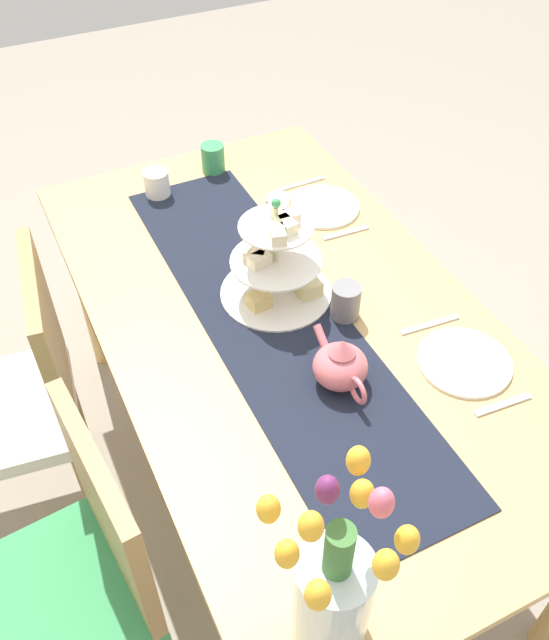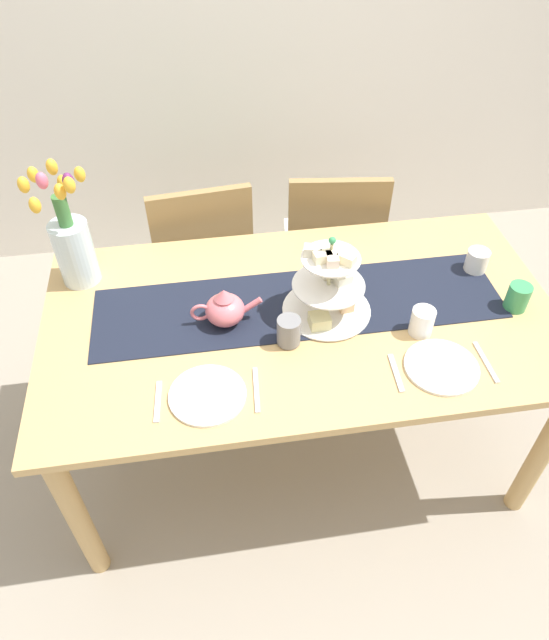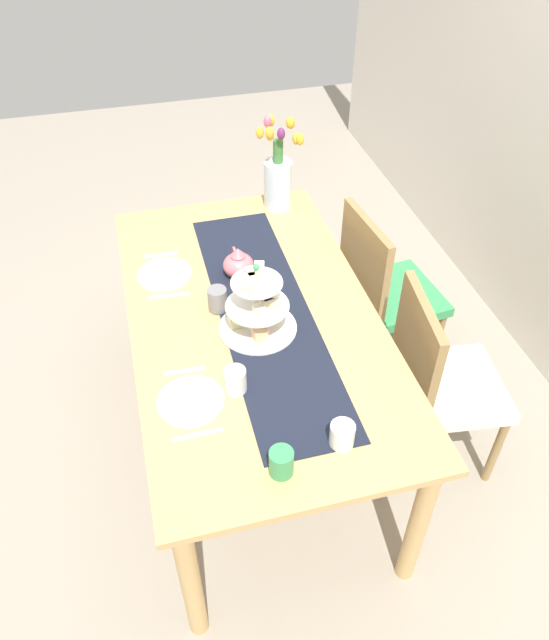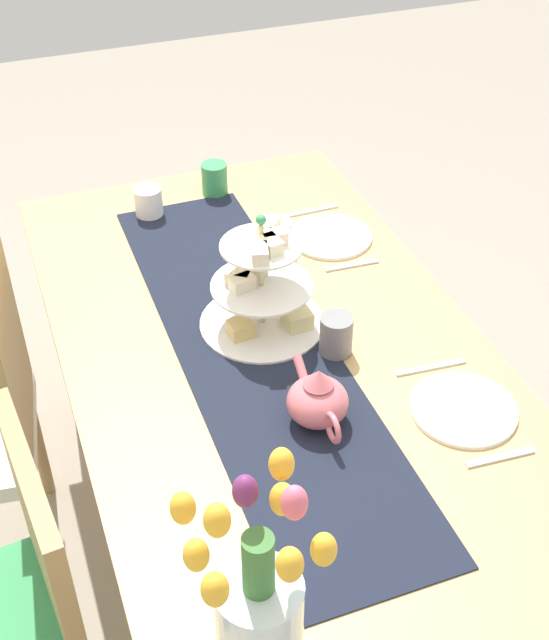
{
  "view_description": "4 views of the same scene",
  "coord_description": "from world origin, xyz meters",
  "px_view_note": "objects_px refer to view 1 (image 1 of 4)",
  "views": [
    {
      "loc": [
        -1.14,
        0.6,
        2.01
      ],
      "look_at": [
        -0.05,
        0.07,
        0.82
      ],
      "focal_mm": 38.35,
      "sensor_mm": 36.0,
      "label": 1
    },
    {
      "loc": [
        -0.31,
        -1.38,
        2.11
      ],
      "look_at": [
        -0.1,
        -0.04,
        0.79
      ],
      "focal_mm": 32.29,
      "sensor_mm": 36.0,
      "label": 2
    },
    {
      "loc": [
        1.76,
        -0.37,
        2.37
      ],
      "look_at": [
        0.1,
        0.06,
        0.81
      ],
      "focal_mm": 34.34,
      "sensor_mm": 36.0,
      "label": 3
    },
    {
      "loc": [
        -1.42,
        0.53,
        2.05
      ],
      "look_at": [
        0.01,
        -0.0,
        0.84
      ],
      "focal_mm": 47.83,
      "sensor_mm": 36.0,
      "label": 4
    }
  ],
  "objects_px": {
    "cream_jug": "(157,184)",
    "mug_grey": "(346,301)",
    "teapot": "(341,365)",
    "mug_white_text": "(279,211)",
    "knife_left": "(430,325)",
    "fork_right": "(346,233)",
    "chair_right": "(22,393)",
    "dinner_plate_right": "(323,207)",
    "dining_table": "(289,340)",
    "fork_left": "(503,405)",
    "knife_right": "(301,184)",
    "tulip_vase": "(333,588)",
    "dinner_plate_left": "(464,362)",
    "mug_orange": "(213,158)",
    "chair_left": "(74,577)",
    "tiered_cake_stand": "(277,265)"
  },
  "relations": [
    {
      "from": "fork_right",
      "to": "knife_right",
      "type": "distance_m",
      "value": 0.29
    },
    {
      "from": "chair_right",
      "to": "teapot",
      "type": "height_order",
      "value": "chair_right"
    },
    {
      "from": "mug_grey",
      "to": "dining_table",
      "type": "bearing_deg",
      "value": 61.76
    },
    {
      "from": "cream_jug",
      "to": "knife_right",
      "type": "height_order",
      "value": "cream_jug"
    },
    {
      "from": "chair_right",
      "to": "tulip_vase",
      "type": "height_order",
      "value": "tulip_vase"
    },
    {
      "from": "chair_right",
      "to": "fork_right",
      "type": "distance_m",
      "value": 1.05
    },
    {
      "from": "dining_table",
      "to": "dinner_plate_left",
      "type": "distance_m",
      "value": 0.47
    },
    {
      "from": "tiered_cake_stand",
      "to": "mug_white_text",
      "type": "bearing_deg",
      "value": -26.93
    },
    {
      "from": "chair_right",
      "to": "dinner_plate_right",
      "type": "bearing_deg",
      "value": -84.51
    },
    {
      "from": "dinner_plate_left",
      "to": "tiered_cake_stand",
      "type": "bearing_deg",
      "value": 35.52
    },
    {
      "from": "mug_orange",
      "to": "chair_right",
      "type": "bearing_deg",
      "value": 119.32
    },
    {
      "from": "knife_left",
      "to": "fork_right",
      "type": "bearing_deg",
      "value": 0.0
    },
    {
      "from": "cream_jug",
      "to": "mug_orange",
      "type": "xyz_separation_m",
      "value": [
        0.05,
        -0.21,
        0.01
      ]
    },
    {
      "from": "teapot",
      "to": "dinner_plate_left",
      "type": "distance_m",
      "value": 0.32
    },
    {
      "from": "dinner_plate_right",
      "to": "tulip_vase",
      "type": "bearing_deg",
      "value": 151.76
    },
    {
      "from": "chair_left",
      "to": "knife_left",
      "type": "xyz_separation_m",
      "value": [
        0.12,
        -1.01,
        0.27
      ]
    },
    {
      "from": "knife_left",
      "to": "dinner_plate_right",
      "type": "bearing_deg",
      "value": 0.0
    },
    {
      "from": "tulip_vase",
      "to": "dinner_plate_left",
      "type": "height_order",
      "value": "tulip_vase"
    },
    {
      "from": "cream_jug",
      "to": "fork_left",
      "type": "height_order",
      "value": "cream_jug"
    },
    {
      "from": "fork_left",
      "to": "dinner_plate_left",
      "type": "bearing_deg",
      "value": 0.0
    },
    {
      "from": "chair_right",
      "to": "dinner_plate_right",
      "type": "height_order",
      "value": "chair_right"
    },
    {
      "from": "mug_orange",
      "to": "fork_left",
      "type": "bearing_deg",
      "value": -169.47
    },
    {
      "from": "teapot",
      "to": "mug_white_text",
      "type": "xyz_separation_m",
      "value": [
        0.62,
        -0.15,
        -0.01
      ]
    },
    {
      "from": "cream_jug",
      "to": "mug_grey",
      "type": "height_order",
      "value": "mug_grey"
    },
    {
      "from": "dining_table",
      "to": "chair_right",
      "type": "height_order",
      "value": "chair_right"
    },
    {
      "from": "dining_table",
      "to": "tulip_vase",
      "type": "distance_m",
      "value": 0.85
    },
    {
      "from": "dinner_plate_left",
      "to": "mug_white_text",
      "type": "relative_size",
      "value": 2.42
    },
    {
      "from": "dining_table",
      "to": "knife_right",
      "type": "xyz_separation_m",
      "value": [
        0.53,
        -0.31,
        0.1
      ]
    },
    {
      "from": "dining_table",
      "to": "mug_white_text",
      "type": "height_order",
      "value": "mug_white_text"
    },
    {
      "from": "teapot",
      "to": "mug_grey",
      "type": "bearing_deg",
      "value": -33.2
    },
    {
      "from": "tiered_cake_stand",
      "to": "knife_left",
      "type": "bearing_deg",
      "value": -132.7
    },
    {
      "from": "fork_left",
      "to": "fork_right",
      "type": "bearing_deg",
      "value": 0.0
    },
    {
      "from": "cream_jug",
      "to": "dinner_plate_left",
      "type": "height_order",
      "value": "cream_jug"
    },
    {
      "from": "knife_right",
      "to": "cream_jug",
      "type": "bearing_deg",
      "value": 71.62
    },
    {
      "from": "cream_jug",
      "to": "knife_right",
      "type": "bearing_deg",
      "value": -108.38
    },
    {
      "from": "teapot",
      "to": "dinner_plate_left",
      "type": "relative_size",
      "value": 1.04
    },
    {
      "from": "dining_table",
      "to": "fork_left",
      "type": "bearing_deg",
      "value": -147.84
    },
    {
      "from": "chair_left",
      "to": "dinner_plate_left",
      "type": "relative_size",
      "value": 3.96
    },
    {
      "from": "dining_table",
      "to": "knife_left",
      "type": "height_order",
      "value": "knife_left"
    },
    {
      "from": "fork_right",
      "to": "mug_white_text",
      "type": "height_order",
      "value": "mug_white_text"
    },
    {
      "from": "mug_white_text",
      "to": "fork_right",
      "type": "bearing_deg",
      "value": -129.19
    },
    {
      "from": "dinner_plate_right",
      "to": "knife_left",
      "type": "bearing_deg",
      "value": 180.0
    },
    {
      "from": "teapot",
      "to": "knife_right",
      "type": "bearing_deg",
      "value": -21.25
    },
    {
      "from": "dining_table",
      "to": "tiered_cake_stand",
      "type": "distance_m",
      "value": 0.22
    },
    {
      "from": "dining_table",
      "to": "teapot",
      "type": "bearing_deg",
      "value": 180.0
    },
    {
      "from": "fork_left",
      "to": "mug_orange",
      "type": "relative_size",
      "value": 1.58
    },
    {
      "from": "cream_jug",
      "to": "mug_orange",
      "type": "distance_m",
      "value": 0.22
    },
    {
      "from": "chair_right",
      "to": "fork_left",
      "type": "xyz_separation_m",
      "value": [
        -0.77,
        -1.01,
        0.27
      ]
    },
    {
      "from": "chair_right",
      "to": "mug_grey",
      "type": "bearing_deg",
      "value": -112.85
    },
    {
      "from": "mug_grey",
      "to": "mug_white_text",
      "type": "bearing_deg",
      "value": -2.6
    }
  ]
}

